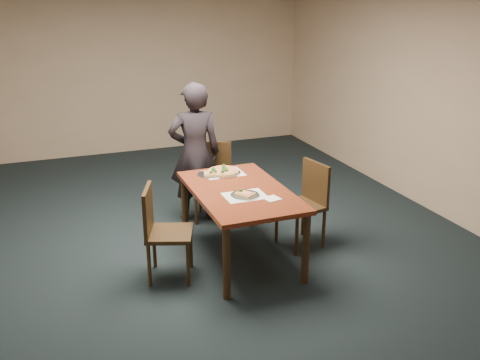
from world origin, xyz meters
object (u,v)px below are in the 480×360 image
object	(u,v)px
chair_left	(161,227)
diner	(195,153)
slice_plate_near	(245,194)
pizza_pan	(223,171)
chair_right	(307,199)
slice_plate_far	(210,174)
dining_table	(240,198)
chair_far	(213,176)

from	to	relation	value
chair_left	diner	xyz separation A→B (m)	(0.69, 1.20, 0.31)
slice_plate_near	pizza_pan	bearing A→B (deg)	87.90
chair_right	diner	size ratio (longest dim) A/B	0.55
pizza_pan	slice_plate_far	distance (m)	0.15
dining_table	pizza_pan	distance (m)	0.54
slice_plate_far	pizza_pan	bearing A→B (deg)	0.04
chair_left	slice_plate_far	distance (m)	0.96
pizza_pan	slice_plate_near	bearing A→B (deg)	-92.10
pizza_pan	slice_plate_far	bearing A→B (deg)	-179.96
chair_far	slice_plate_near	distance (m)	1.32
chair_left	slice_plate_far	xyz separation A→B (m)	(0.69, 0.62, 0.25)
chair_left	slice_plate_far	world-z (taller)	chair_left
chair_left	chair_right	xyz separation A→B (m)	(1.61, 0.15, 0.00)
diner	slice_plate_near	distance (m)	1.29
pizza_pan	slice_plate_far	xyz separation A→B (m)	(-0.15, -0.00, -0.01)
chair_left	diner	distance (m)	1.42
slice_plate_near	slice_plate_far	xyz separation A→B (m)	(-0.12, 0.70, -0.00)
dining_table	pizza_pan	bearing A→B (deg)	89.08
chair_far	slice_plate_near	world-z (taller)	chair_far
chair_far	diner	size ratio (longest dim) A/B	0.55
pizza_pan	chair_right	bearing A→B (deg)	-31.39
chair_far	pizza_pan	world-z (taller)	chair_far
chair_left	chair_far	bearing A→B (deg)	-17.34
dining_table	slice_plate_far	size ratio (longest dim) A/B	5.36
chair_left	chair_right	world-z (taller)	same
slice_plate_far	chair_far	bearing A→B (deg)	69.37
chair_right	slice_plate_far	size ratio (longest dim) A/B	3.25
pizza_pan	slice_plate_near	distance (m)	0.70
chair_left	diner	bearing A→B (deg)	-10.26
chair_far	diner	xyz separation A→B (m)	(-0.22, -0.01, 0.31)
pizza_pan	slice_plate_far	world-z (taller)	pizza_pan
dining_table	slice_plate_far	bearing A→B (deg)	104.61
chair_left	pizza_pan	bearing A→B (deg)	-33.72
chair_left	slice_plate_far	bearing A→B (deg)	-28.35
chair_far	slice_plate_far	size ratio (longest dim) A/B	3.25
chair_right	diner	distance (m)	1.43
chair_right	slice_plate_near	distance (m)	0.87
dining_table	chair_far	size ratio (longest dim) A/B	1.65
slice_plate_far	chair_left	bearing A→B (deg)	-138.01
chair_far	slice_plate_near	size ratio (longest dim) A/B	3.25
dining_table	chair_right	world-z (taller)	chair_right
chair_left	pizza_pan	world-z (taller)	chair_left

